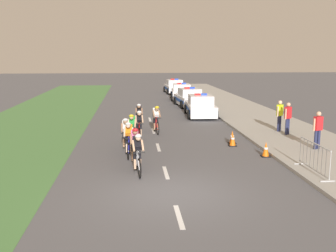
% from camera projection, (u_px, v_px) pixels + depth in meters
% --- Properties ---
extents(ground_plane, '(160.00, 160.00, 0.00)m').
position_uv_depth(ground_plane, '(172.00, 193.00, 12.29)').
color(ground_plane, '#56565B').
extents(sidewalk_slab, '(4.85, 60.00, 0.12)m').
position_uv_depth(sidewalk_slab, '(255.00, 117.00, 26.64)').
color(sidewalk_slab, '#A3A099').
rests_on(sidewalk_slab, ground).
extents(kerb_edge, '(0.16, 60.00, 0.13)m').
position_uv_depth(kerb_edge, '(220.00, 118.00, 26.42)').
color(kerb_edge, '#9E9E99').
rests_on(kerb_edge, ground).
extents(grass_verge, '(7.00, 60.00, 0.01)m').
position_uv_depth(grass_verge, '(35.00, 122.00, 25.33)').
color(grass_verge, '#4C7F42').
rests_on(grass_verge, ground).
extents(lane_markings_centre, '(0.14, 17.60, 0.01)m').
position_uv_depth(lane_markings_centre, '(158.00, 147.00, 18.36)').
color(lane_markings_centre, white).
rests_on(lane_markings_centre, ground).
extents(cyclist_lead, '(0.45, 1.72, 1.56)m').
position_uv_depth(cyclist_lead, '(137.00, 153.00, 14.11)').
color(cyclist_lead, black).
rests_on(cyclist_lead, ground).
extents(cyclist_second, '(0.43, 1.72, 1.56)m').
position_uv_depth(cyclist_second, '(135.00, 146.00, 15.21)').
color(cyclist_second, black).
rests_on(cyclist_second, ground).
extents(cyclist_third, '(0.43, 1.72, 1.56)m').
position_uv_depth(cyclist_third, '(129.00, 139.00, 16.51)').
color(cyclist_third, black).
rests_on(cyclist_third, ground).
extents(cyclist_fourth, '(0.42, 1.72, 1.56)m').
position_uv_depth(cyclist_fourth, '(126.00, 134.00, 17.49)').
color(cyclist_fourth, black).
rests_on(cyclist_fourth, ground).
extents(cyclist_fifth, '(0.44, 1.72, 1.56)m').
position_uv_depth(cyclist_fifth, '(132.00, 129.00, 18.60)').
color(cyclist_fifth, black).
rests_on(cyclist_fifth, ground).
extents(cyclist_sixth, '(0.43, 1.72, 1.56)m').
position_uv_depth(cyclist_sixth, '(139.00, 125.00, 19.78)').
color(cyclist_sixth, black).
rests_on(cyclist_sixth, ground).
extents(cyclist_seventh, '(0.45, 1.72, 1.56)m').
position_uv_depth(cyclist_seventh, '(156.00, 119.00, 21.51)').
color(cyclist_seventh, black).
rests_on(cyclist_seventh, ground).
extents(cyclist_eighth, '(0.42, 1.72, 1.56)m').
position_uv_depth(cyclist_eighth, '(139.00, 116.00, 22.47)').
color(cyclist_eighth, black).
rests_on(cyclist_eighth, ground).
extents(police_car_nearest, '(2.19, 4.49, 1.59)m').
position_uv_depth(police_car_nearest, '(200.00, 107.00, 27.44)').
color(police_car_nearest, white).
rests_on(police_car_nearest, ground).
extents(police_car_second, '(2.27, 4.53, 1.59)m').
position_uv_depth(police_car_second, '(189.00, 98.00, 32.70)').
color(police_car_second, silver).
rests_on(police_car_second, ground).
extents(police_car_third, '(2.25, 4.52, 1.59)m').
position_uv_depth(police_car_third, '(181.00, 92.00, 37.67)').
color(police_car_third, white).
rests_on(police_car_third, ground).
extents(police_car_furthest, '(2.14, 4.47, 1.59)m').
position_uv_depth(police_car_furthest, '(174.00, 87.00, 43.79)').
color(police_car_furthest, silver).
rests_on(police_car_furthest, ground).
extents(crowd_barrier_front, '(0.50, 2.32, 1.07)m').
position_uv_depth(crowd_barrier_front, '(314.00, 158.00, 13.96)').
color(crowd_barrier_front, '#B7BABF').
rests_on(crowd_barrier_front, sidewalk_slab).
extents(traffic_cone_near, '(0.36, 0.36, 0.64)m').
position_uv_depth(traffic_cone_near, '(232.00, 137.00, 19.07)').
color(traffic_cone_near, black).
rests_on(traffic_cone_near, ground).
extents(traffic_cone_mid, '(0.36, 0.36, 0.64)m').
position_uv_depth(traffic_cone_mid, '(266.00, 150.00, 16.62)').
color(traffic_cone_mid, black).
rests_on(traffic_cone_mid, ground).
extents(traffic_cone_far, '(0.36, 0.36, 0.64)m').
position_uv_depth(traffic_cone_far, '(233.00, 140.00, 18.56)').
color(traffic_cone_far, black).
rests_on(traffic_cone_far, ground).
extents(spectator_closest, '(0.44, 0.41, 1.68)m').
position_uv_depth(spectator_closest, '(280.00, 114.00, 21.44)').
color(spectator_closest, '#23284C').
rests_on(spectator_closest, sidewalk_slab).
extents(spectator_middle, '(0.46, 0.39, 1.68)m').
position_uv_depth(spectator_middle, '(288.00, 116.00, 20.53)').
color(spectator_middle, '#23284C').
rests_on(spectator_middle, sidewalk_slab).
extents(spectator_back, '(0.52, 0.32, 1.68)m').
position_uv_depth(spectator_back, '(318.00, 128.00, 17.37)').
color(spectator_back, '#23284C').
rests_on(spectator_back, sidewalk_slab).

